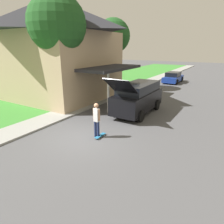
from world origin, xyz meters
name	(u,v)px	position (x,y,z in m)	size (l,w,h in m)	color
ground_plane	(85,137)	(0.00, 0.00, 0.00)	(120.00, 120.00, 0.00)	#49494C
lawn	(59,95)	(-8.00, 6.00, 0.04)	(10.00, 80.00, 0.08)	#387F2D
sidewalk	(96,101)	(-3.60, 6.00, 0.05)	(1.80, 80.00, 0.10)	gray
house	(54,47)	(-7.87, 5.83, 4.36)	(12.20, 8.75, 8.25)	tan
lawn_tree_near	(57,25)	(-4.39, 2.96, 5.79)	(3.86, 3.86, 7.68)	brown
lawn_tree_far	(113,36)	(-5.23, 11.47, 5.45)	(3.51, 3.51, 7.17)	brown
suv_parked	(138,97)	(0.66, 5.01, 1.12)	(2.01, 5.46, 2.76)	black
car_down_street	(173,78)	(-0.70, 19.11, 0.63)	(1.88, 4.23, 1.34)	navy
skateboarder	(97,119)	(0.57, 0.28, 1.02)	(0.41, 0.24, 1.81)	#192347
skateboard	(100,136)	(0.70, 0.37, 0.08)	(0.22, 0.78, 0.10)	#236B99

